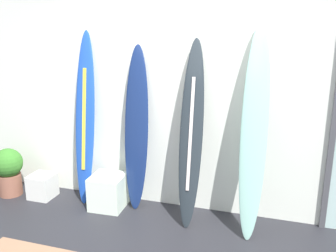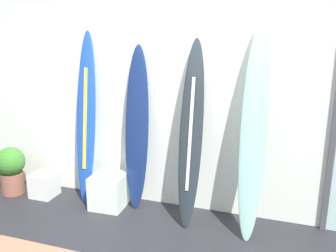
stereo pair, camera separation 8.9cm
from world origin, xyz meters
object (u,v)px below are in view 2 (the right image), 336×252
(display_block_left, at_px, (109,191))
(surfboard_navy, at_px, (137,129))
(display_block_center, at_px, (44,185))
(surfboard_cobalt, at_px, (86,120))
(potted_plant, at_px, (11,168))
(surfboard_seafoam, at_px, (254,132))
(surfboard_charcoal, at_px, (191,134))

(display_block_left, bearing_deg, surfboard_navy, 23.31)
(display_block_left, relative_size, display_block_center, 1.34)
(surfboard_cobalt, relative_size, potted_plant, 3.36)
(surfboard_cobalt, distance_m, surfboard_seafoam, 2.04)
(surfboard_cobalt, xyz_separation_m, display_block_center, (-0.61, -0.13, -0.89))
(surfboard_cobalt, distance_m, surfboard_charcoal, 1.37)
(surfboard_navy, distance_m, display_block_center, 1.53)
(surfboard_cobalt, relative_size, surfboard_navy, 1.08)
(surfboard_charcoal, distance_m, potted_plant, 2.53)
(display_block_center, relative_size, potted_plant, 0.49)
(surfboard_charcoal, distance_m, display_block_left, 1.32)
(surfboard_cobalt, xyz_separation_m, potted_plant, (-1.07, -0.18, -0.70))
(surfboard_seafoam, xyz_separation_m, potted_plant, (-3.10, -0.06, -0.77))
(surfboard_charcoal, relative_size, display_block_left, 4.96)
(surfboard_navy, distance_m, surfboard_seafoam, 1.38)
(display_block_center, distance_m, potted_plant, 0.50)
(surfboard_cobalt, height_order, surfboard_navy, surfboard_cobalt)
(surfboard_navy, distance_m, potted_plant, 1.86)
(surfboard_cobalt, height_order, surfboard_seafoam, surfboard_seafoam)
(display_block_center, height_order, potted_plant, potted_plant)
(potted_plant, bearing_deg, display_block_center, 6.61)
(display_block_left, xyz_separation_m, display_block_center, (-0.94, -0.01, -0.05))
(surfboard_seafoam, bearing_deg, surfboard_cobalt, 176.68)
(potted_plant, bearing_deg, display_block_left, 2.58)
(surfboard_navy, height_order, surfboard_charcoal, surfboard_charcoal)
(surfboard_charcoal, height_order, display_block_left, surfboard_charcoal)
(surfboard_seafoam, bearing_deg, surfboard_navy, 174.04)
(display_block_center, bearing_deg, potted_plant, -173.39)
(surfboard_navy, height_order, potted_plant, surfboard_navy)
(surfboard_seafoam, xyz_separation_m, display_block_left, (-1.70, -0.00, -0.91))
(surfboard_seafoam, bearing_deg, potted_plant, -178.82)
(surfboard_navy, xyz_separation_m, surfboard_charcoal, (0.70, -0.12, 0.04))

